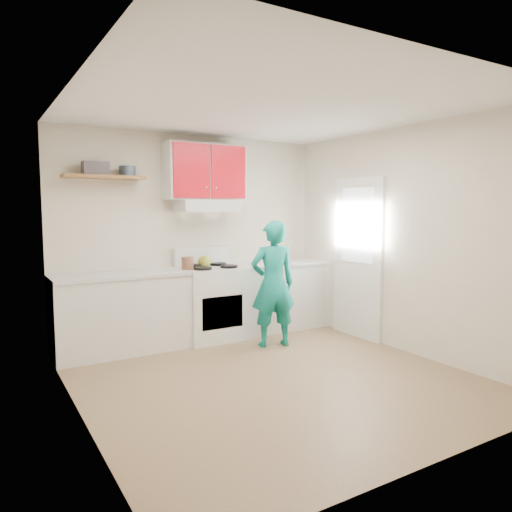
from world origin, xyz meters
TOP-DOWN VIEW (x-y plane):
  - floor at (0.00, 0.00)m, footprint 3.80×3.80m
  - ceiling at (0.00, 0.00)m, footprint 3.60×3.80m
  - back_wall at (0.00, 1.90)m, footprint 3.60×0.04m
  - front_wall at (0.00, -1.90)m, footprint 3.60×0.04m
  - left_wall at (-1.80, 0.00)m, footprint 0.04×3.80m
  - right_wall at (1.80, 0.00)m, footprint 0.04×3.80m
  - door at (1.78, 0.70)m, footprint 0.05×0.85m
  - door_glass at (1.75, 0.70)m, footprint 0.01×0.55m
  - counter_left at (-1.04, 1.60)m, footprint 1.52×0.60m
  - counter_right at (1.14, 1.60)m, footprint 1.32×0.60m
  - stove at (0.10, 1.57)m, footprint 0.76×0.65m
  - range_hood at (0.10, 1.68)m, footprint 0.76×0.44m
  - upper_cabinets at (0.10, 1.73)m, footprint 1.02×0.33m
  - shelf at (-1.15, 1.75)m, footprint 0.90×0.30m
  - books at (-1.25, 1.71)m, footprint 0.29×0.21m
  - tin at (-0.88, 1.74)m, footprint 0.25×0.25m
  - kettle at (0.06, 1.68)m, footprint 0.22×0.22m
  - crock at (-0.24, 1.53)m, footprint 0.16×0.16m
  - cutting_board at (0.72, 1.54)m, footprint 0.27×0.20m
  - silicone_mat at (1.36, 1.52)m, footprint 0.31×0.26m
  - person at (0.60, 0.90)m, footprint 0.63×0.49m

SIDE VIEW (x-z plane):
  - floor at x=0.00m, z-range 0.00..0.00m
  - counter_left at x=-1.04m, z-range 0.00..0.90m
  - counter_right at x=1.14m, z-range 0.00..0.90m
  - stove at x=0.10m, z-range 0.00..0.92m
  - person at x=0.60m, z-range 0.00..1.52m
  - silicone_mat at x=1.36m, z-range 0.90..0.91m
  - cutting_board at x=0.72m, z-range 0.90..0.92m
  - crock at x=-0.24m, z-range 0.90..1.08m
  - kettle at x=0.06m, z-range 0.92..1.06m
  - door at x=1.78m, z-range 0.00..2.05m
  - back_wall at x=0.00m, z-range 0.00..2.60m
  - front_wall at x=0.00m, z-range 0.00..2.60m
  - left_wall at x=-1.80m, z-range 0.00..2.60m
  - right_wall at x=1.80m, z-range 0.00..2.60m
  - door_glass at x=1.75m, z-range 0.98..1.92m
  - range_hood at x=0.10m, z-range 1.62..1.77m
  - shelf at x=-1.15m, z-range 2.00..2.04m
  - tin at x=-0.88m, z-range 2.04..2.15m
  - books at x=-1.25m, z-range 2.04..2.18m
  - upper_cabinets at x=0.10m, z-range 1.77..2.47m
  - ceiling at x=0.00m, z-range 2.58..2.62m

